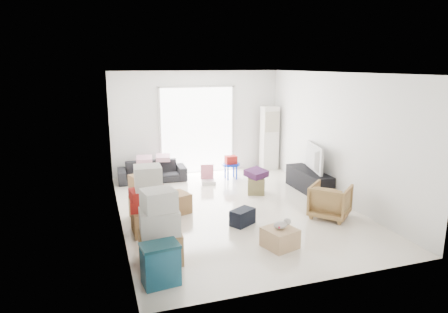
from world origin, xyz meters
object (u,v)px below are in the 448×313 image
Objects in this scene: kids_table at (231,163)px; wood_crate at (280,238)px; ac_tower at (269,138)px; sofa at (152,168)px; tv_console at (309,181)px; ottoman at (256,186)px; television at (309,168)px; armchair at (330,199)px; storage_bins at (160,264)px.

wood_crate is (-0.54, -3.94, -0.27)m from kids_table.
ac_tower is 1.05× the size of sofa.
tv_console is 0.88× the size of sofa.
kids_table is (-0.15, 1.30, 0.24)m from ottoman.
kids_table is at bearing 82.24° from wood_crate.
television reaches higher than ottoman.
kids_table reaches higher than wood_crate.
sofa is (-3.30, 1.95, 0.08)m from tv_console.
sofa is (-3.30, 1.95, -0.23)m from television.
armchair is at bearing -96.06° from ac_tower.
tv_console is 0.31m from television.
armchair reaches higher than ottoman.
kids_table reaches higher than tv_console.
kids_table is (-1.32, -0.59, -0.45)m from ac_tower.
ac_tower is at bearing 58.17° from ottoman.
wood_crate is (1.99, 0.51, -0.13)m from storage_bins.
sofa reaches higher than wood_crate.
sofa is at bearing 140.17° from ottoman.
armchair is at bearing -66.13° from ottoman.
ottoman is at bearing -83.32° from kids_table.
storage_bins is (-3.90, -2.93, -0.27)m from television.
television reaches higher than storage_bins.
ac_tower is 1.67× the size of television.
kids_table is at bearing 132.24° from tv_console.
storage_bins is at bearing -130.37° from ottoman.
sofa is 4.53m from armchair.
armchair is at bearing -73.04° from kids_table.
armchair reaches higher than tv_console.
storage_bins is (-3.90, -2.93, 0.04)m from tv_console.
tv_console is at bearing 36.96° from storage_bins.
sofa is 4.50× the size of ottoman.
sofa is 3.56× the size of wood_crate.
tv_console is 3.09m from wood_crate.
storage_bins is at bearing -165.68° from wood_crate.
sofa reaches higher than kids_table.
tv_console is 2.06× the size of armchair.
television is at bearing -88.64° from ac_tower.
television is 1.63m from armchair.
ac_tower is 2.13m from television.
storage_bins is at bearing -143.04° from tv_console.
storage_bins is at bearing -127.39° from ac_tower.
ac_tower is at bearing -47.81° from armchair.
armchair is 3.73m from storage_bins.
tv_console is at bearing 12.63° from television.
armchair is (-0.39, -3.66, -0.52)m from ac_tower.
storage_bins is (-3.46, -1.38, -0.07)m from armchair.
ac_tower reaches higher than storage_bins.
sofa is 4.60m from wood_crate.
ac_tower is at bearing 91.36° from tv_console.
television is at bearing 51.78° from wood_crate.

